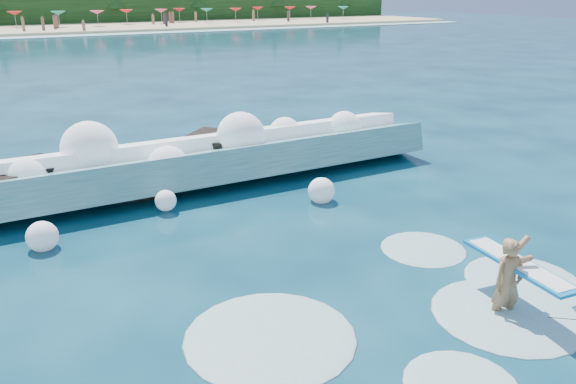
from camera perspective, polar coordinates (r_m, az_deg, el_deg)
ground at (r=10.67m, az=-1.82°, el=-10.66°), size 200.00×200.00×0.00m
wet_band at (r=75.48m, az=-26.79°, el=13.82°), size 140.00×5.00×0.08m
breaking_wave at (r=16.36m, az=-15.45°, el=1.89°), size 18.62×2.87×1.61m
rock_cluster at (r=16.86m, az=-16.84°, el=1.76°), size 8.21×3.17×1.29m
surfer_with_board at (r=10.71m, az=21.64°, el=-8.26°), size 1.00×2.88×1.69m
wave_spray at (r=16.28m, az=-15.39°, el=3.55°), size 15.03×5.09×2.07m
surf_foam at (r=10.56m, az=14.11°, el=-11.67°), size 9.31×5.58×0.14m
beachgoers at (r=84.02m, az=-22.64°, el=15.55°), size 104.69×13.62×1.94m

